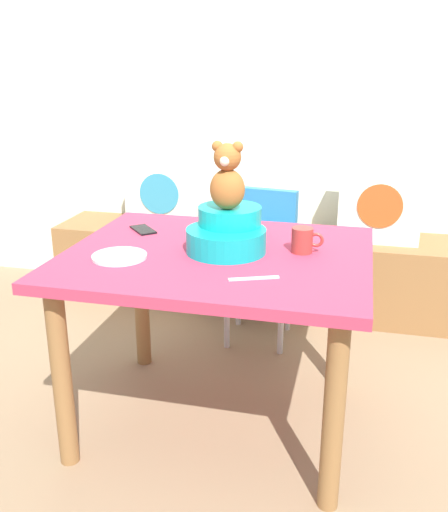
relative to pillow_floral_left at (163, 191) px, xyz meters
name	(u,v)px	position (x,y,z in m)	size (l,w,h in m)	color
ground_plane	(218,419)	(0.64, -1.20, -0.68)	(8.00, 8.00, 0.00)	#8C7256
back_wall	(280,82)	(0.64, 0.29, 0.62)	(4.40, 0.10, 2.60)	silver
window_bench	(268,270)	(0.64, 0.02, -0.45)	(2.60, 0.44, 0.46)	olive
pillow_floral_left	(163,191)	(0.00, 0.00, 0.00)	(0.44, 0.15, 0.44)	white
pillow_floral_right	(380,203)	(1.26, 0.00, 0.00)	(0.44, 0.15, 0.44)	white
book_stack	(246,227)	(0.50, 0.02, -0.19)	(0.20, 0.14, 0.06)	#9FB28E
dining_table	(218,279)	(0.64, -1.20, -0.05)	(1.13, 0.94, 0.74)	#B73351
highchair	(261,245)	(0.67, -0.42, -0.16)	(0.36, 0.48, 0.79)	#2672B2
infant_seat_teal	(227,232)	(0.67, -1.17, 0.13)	(0.30, 0.33, 0.16)	#0FA5A7
teddy_bear	(227,178)	(0.67, -1.17, 0.34)	(0.13, 0.12, 0.25)	#A0602B
ketchup_bottle	(222,206)	(0.57, -0.85, 0.15)	(0.07, 0.07, 0.18)	red
coffee_mug	(303,240)	(0.95, -1.13, 0.11)	(0.12, 0.08, 0.09)	#9E332D
dinner_plate_near	(119,256)	(0.31, -1.35, 0.07)	(0.20, 0.20, 0.01)	white
cell_phone	(143,230)	(0.27, -1.00, 0.06)	(0.07, 0.14, 0.01)	black
table_fork	(254,278)	(0.83, -1.45, 0.06)	(0.02, 0.17, 0.01)	silver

